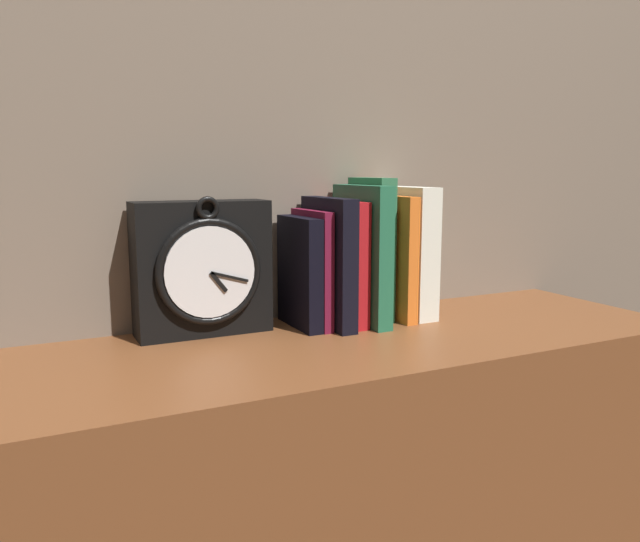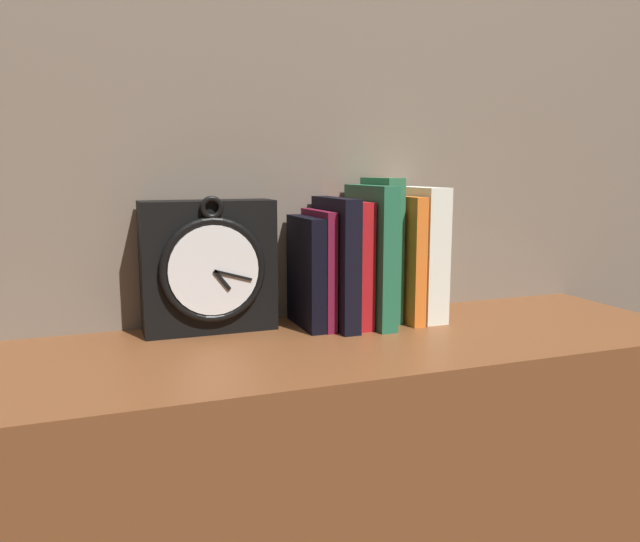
{
  "view_description": "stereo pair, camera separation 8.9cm",
  "coord_description": "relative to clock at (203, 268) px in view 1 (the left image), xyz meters",
  "views": [
    {
      "loc": [
        -0.39,
        -0.79,
        1.16
      ],
      "look_at": [
        0.0,
        0.0,
        1.02
      ],
      "focal_mm": 35.0,
      "sensor_mm": 36.0,
      "label": 1
    },
    {
      "loc": [
        -0.31,
        -0.83,
        1.16
      ],
      "look_at": [
        0.0,
        0.0,
        1.02
      ],
      "focal_mm": 35.0,
      "sensor_mm": 36.0,
      "label": 2
    }
  ],
  "objects": [
    {
      "name": "wall_back",
      "position": [
        0.14,
        0.07,
        0.29
      ],
      "size": [
        6.0,
        0.05,
        2.6
      ],
      "color": "#756656",
      "rests_on": "ground_plane"
    },
    {
      "name": "clock",
      "position": [
        0.0,
        0.0,
        0.0
      ],
      "size": [
        0.2,
        0.08,
        0.21
      ],
      "color": "black",
      "rests_on": "bookshelf"
    },
    {
      "name": "book_slot0_black",
      "position": [
        0.15,
        -0.02,
        -0.01
      ],
      "size": [
        0.03,
        0.12,
        0.18
      ],
      "color": "black",
      "rests_on": "bookshelf"
    },
    {
      "name": "book_slot1_maroon",
      "position": [
        0.17,
        -0.02,
        -0.01
      ],
      "size": [
        0.02,
        0.13,
        0.19
      ],
      "color": "maroon",
      "rests_on": "bookshelf"
    },
    {
      "name": "book_slot2_black",
      "position": [
        0.2,
        -0.03,
        0.0
      ],
      "size": [
        0.03,
        0.15,
        0.21
      ],
      "color": "black",
      "rests_on": "bookshelf"
    },
    {
      "name": "book_slot3_red",
      "position": [
        0.23,
        -0.03,
        -0.0
      ],
      "size": [
        0.03,
        0.13,
        0.2
      ],
      "color": "red",
      "rests_on": "bookshelf"
    },
    {
      "name": "book_slot4_green",
      "position": [
        0.26,
        -0.04,
        0.01
      ],
      "size": [
        0.03,
        0.15,
        0.23
      ],
      "color": "#226544",
      "rests_on": "bookshelf"
    },
    {
      "name": "book_slot5_green",
      "position": [
        0.29,
        -0.02,
        0.02
      ],
      "size": [
        0.03,
        0.11,
        0.24
      ],
      "color": "#2C6A46",
      "rests_on": "bookshelf"
    },
    {
      "name": "book_slot6_orange",
      "position": [
        0.32,
        -0.03,
        0.0
      ],
      "size": [
        0.02,
        0.14,
        0.21
      ],
      "color": "orange",
      "rests_on": "bookshelf"
    },
    {
      "name": "book_slot7_white",
      "position": [
        0.35,
        -0.03,
        0.01
      ],
      "size": [
        0.04,
        0.14,
        0.22
      ],
      "color": "white",
      "rests_on": "bookshelf"
    }
  ]
}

